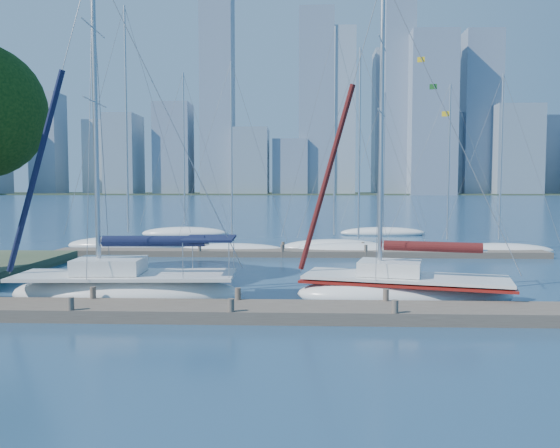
{
  "coord_description": "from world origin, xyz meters",
  "views": [
    {
      "loc": [
        2.16,
        -17.34,
        4.21
      ],
      "look_at": [
        1.31,
        4.0,
        2.77
      ],
      "focal_mm": 35.0,
      "sensor_mm": 36.0,
      "label": 1
    }
  ],
  "objects": [
    {
      "name": "ground",
      "position": [
        0.0,
        0.0,
        0.0
      ],
      "size": [
        700.0,
        700.0,
        0.0
      ],
      "primitive_type": "plane",
      "color": "navy",
      "rests_on": "ground"
    },
    {
      "name": "near_dock",
      "position": [
        0.0,
        0.0,
        0.2
      ],
      "size": [
        26.0,
        2.0,
        0.4
      ],
      "primitive_type": "cube",
      "color": "#50443B",
      "rests_on": "ground"
    },
    {
      "name": "far_dock",
      "position": [
        2.0,
        16.0,
        0.18
      ],
      "size": [
        30.0,
        1.8,
        0.36
      ],
      "primitive_type": "cube",
      "color": "#50443B",
      "rests_on": "ground"
    },
    {
      "name": "far_shore",
      "position": [
        0.0,
        320.0,
        0.0
      ],
      "size": [
        800.0,
        100.0,
        1.5
      ],
      "primitive_type": "cube",
      "color": "#38472D",
      "rests_on": "ground"
    },
    {
      "name": "sailboat_navy",
      "position": [
        -4.35,
        2.48,
        0.99
      ],
      "size": [
        8.76,
        3.24,
        13.06
      ],
      "rotation": [
        0.0,
        0.0,
        0.05
      ],
      "color": "white",
      "rests_on": "ground"
    },
    {
      "name": "sailboat_maroon",
      "position": [
        5.98,
        2.86,
        0.99
      ],
      "size": [
        8.37,
        4.5,
        12.42
      ],
      "rotation": [
        0.0,
        0.0,
        -0.25
      ],
      "color": "white",
      "rests_on": "ground"
    },
    {
      "name": "bg_boat_0",
      "position": [
        -9.72,
        19.5,
        0.32
      ],
      "size": [
        8.78,
        4.22,
        16.73
      ],
      "rotation": [
        0.0,
        0.0,
        0.21
      ],
      "color": "white",
      "rests_on": "ground"
    },
    {
      "name": "bg_boat_1",
      "position": [
        -2.28,
        17.19,
        0.23
      ],
      "size": [
        7.07,
        1.99,
        12.37
      ],
      "rotation": [
        0.0,
        0.0,
        0.02
      ],
      "color": "white",
      "rests_on": "ground"
    },
    {
      "name": "bg_boat_2",
      "position": [
        4.3,
        18.5,
        0.3
      ],
      "size": [
        7.15,
        2.85,
        14.91
      ],
      "rotation": [
        0.0,
        0.0,
        0.07
      ],
      "color": "white",
      "rests_on": "ground"
    },
    {
      "name": "bg_boat_3",
      "position": [
        5.75,
        16.99,
        0.25
      ],
      "size": [
        8.44,
        4.62,
        13.13
      ],
      "rotation": [
        0.0,
        0.0,
        -0.32
      ],
      "color": "white",
      "rests_on": "ground"
    },
    {
      "name": "bg_boat_4",
      "position": [
        11.4,
        17.46,
        0.23
      ],
      "size": [
        7.66,
        2.29,
        10.95
      ],
      "rotation": [
        0.0,
        0.0,
        -0.04
      ],
      "color": "white",
      "rests_on": "ground"
    },
    {
      "name": "bg_boat_5",
      "position": [
        14.61,
        17.42,
        0.24
      ],
      "size": [
        7.2,
        4.14,
        11.55
      ],
      "rotation": [
        0.0,
        0.0,
        -0.32
      ],
      "color": "white",
      "rests_on": "ground"
    },
    {
      "name": "bg_boat_6",
      "position": [
        -7.91,
        29.16,
        0.29
      ],
      "size": [
        7.84,
        4.11,
        14.27
      ],
      "rotation": [
        0.0,
        0.0,
        0.25
      ],
      "color": "white",
      "rests_on": "ground"
    },
    {
      "name": "bg_boat_7",
      "position": [
        9.33,
        30.85,
        0.25
      ],
      "size": [
        7.56,
        2.56,
        12.8
      ],
      "rotation": [
        0.0,
        0.0,
        -0.06
      ],
      "color": "white",
      "rests_on": "ground"
    },
    {
      "name": "skyline",
      "position": [
        24.14,
        290.28,
        37.41
      ],
      "size": [
        502.9,
        51.31,
        120.63
      ],
      "color": "gray",
      "rests_on": "ground"
    }
  ]
}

